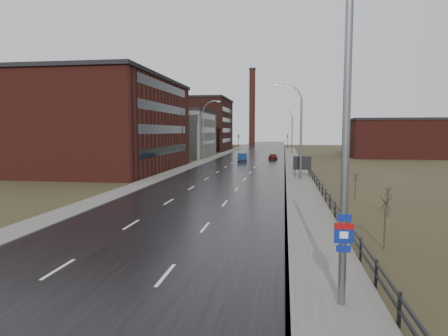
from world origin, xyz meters
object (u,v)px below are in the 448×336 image
(streetlight_main, at_px, (336,122))
(car_near, at_px, (242,158))
(car_far, at_px, (273,157))
(billboard, at_px, (302,164))

(streetlight_main, relative_size, car_near, 2.56)
(car_near, distance_m, car_far, 8.24)
(billboard, relative_size, car_near, 0.57)
(car_near, xyz_separation_m, car_far, (5.50, 6.14, -0.14))
(car_far, bearing_deg, car_near, 54.06)
(car_near, bearing_deg, car_far, 44.40)
(billboard, bearing_deg, car_near, 111.99)
(streetlight_main, xyz_separation_m, billboard, (0.63, 36.55, -4.26))
(streetlight_main, relative_size, billboard, 4.47)
(streetlight_main, xyz_separation_m, car_near, (-9.24, 60.98, -5.28))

